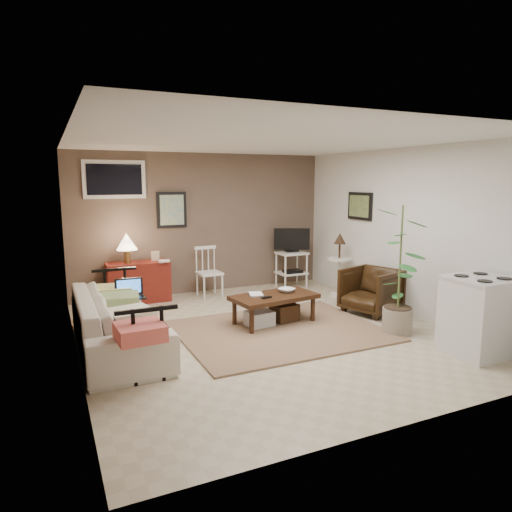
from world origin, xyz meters
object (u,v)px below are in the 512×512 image
armchair (371,288)px  potted_plant (400,265)px  tv_stand (292,256)px  red_console (137,278)px  side_table (339,257)px  stove (479,316)px  spindle_chair (209,273)px  sofa (117,312)px  coffee_table (274,307)px

armchair → potted_plant: size_ratio=0.44×
tv_stand → armchair: 1.99m
red_console → armchair: (3.01, -2.07, -0.02)m
red_console → armchair: bearing=-34.6°
side_table → stove: side_table is taller
side_table → armchair: (-0.17, -1.06, -0.29)m
stove → spindle_chair: bearing=116.6°
spindle_chair → potted_plant: 3.27m
sofa → spindle_chair: 2.59m
side_table → armchair: side_table is taller
red_console → side_table: 3.35m
coffee_table → side_table: size_ratio=1.13×
side_table → stove: (-0.13, -2.87, -0.22)m
stove → red_console: bearing=128.2°
tv_stand → potted_plant: 2.87m
red_console → spindle_chair: 1.18m
armchair → potted_plant: 1.07m
coffee_table → sofa: (-2.05, -0.05, 0.20)m
coffee_table → spindle_chair: 1.87m
armchair → sofa: bearing=-108.5°
coffee_table → armchair: bearing=-3.8°
sofa → red_console: bearing=-16.5°
armchair → stove: bearing=-16.1°
red_console → coffee_table: bearing=-53.5°
spindle_chair → armchair: size_ratio=1.14×
coffee_table → stove: (1.60, -1.91, 0.20)m
red_console → potted_plant: (2.72, -2.96, 0.49)m
spindle_chair → potted_plant: size_ratio=0.50×
red_console → stove: size_ratio=1.27×
tv_stand → side_table: tv_stand is taller
coffee_table → armchair: 1.56m
spindle_chair → tv_stand: size_ratio=0.77×
tv_stand → stove: 3.79m
red_console → stove: red_console is taller
sofa → armchair: 3.60m
coffee_table → red_console: size_ratio=1.08×
coffee_table → tv_stand: (1.32, 1.86, 0.33)m
spindle_chair → red_console: bearing=174.0°
tv_stand → potted_plant: (-0.05, -2.85, 0.31)m
sofa → potted_plant: (3.31, -0.95, 0.45)m
coffee_table → sofa: size_ratio=0.54×
spindle_chair → armchair: (1.84, -1.95, -0.03)m
side_table → potted_plant: potted_plant is taller
red_console → tv_stand: size_ratio=1.04×
potted_plant → stove: potted_plant is taller
sofa → armchair: size_ratio=3.04×
tv_stand → armchair: bearing=-83.1°
armchair → potted_plant: potted_plant is taller
stove → tv_stand: bearing=94.3°
red_console → potted_plant: 4.05m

